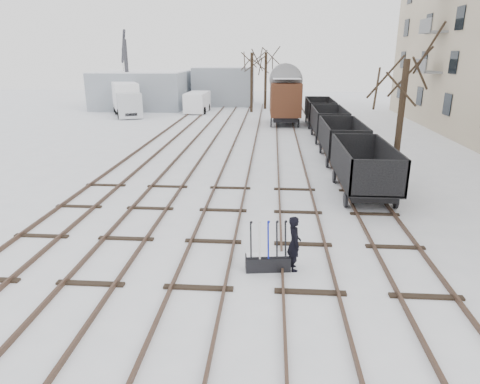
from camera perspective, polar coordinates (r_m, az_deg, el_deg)
The scene contains 17 objects.
ground at distance 14.53m, azimuth -3.60°, elevation -6.69°, with size 120.00×120.00×0.00m, color white.
tracks at distance 27.46m, azimuth 0.23°, elevation 5.46°, with size 13.90×52.00×0.16m.
shed_left at distance 51.42m, azimuth -12.92°, elevation 13.15°, with size 10.00×8.00×4.10m.
shed_right at distance 53.52m, azimuth -2.12°, elevation 13.97°, with size 7.00×6.00×4.50m.
ground_frame at distance 12.67m, azimuth 3.72°, elevation -9.17°, with size 1.34×0.59×1.49m.
worker at distance 12.54m, azimuth 7.23°, elevation -6.80°, with size 0.61×0.40×1.66m, color black.
freight_wagon_a at distance 19.81m, azimuth 16.11°, elevation 2.10°, with size 2.21×5.52×2.25m.
freight_wagon_b at distance 25.93m, azimuth 13.38°, elevation 5.99°, with size 2.21×5.52×2.25m.
freight_wagon_c at distance 32.16m, azimuth 11.69°, elevation 8.38°, with size 2.21×5.52×2.25m.
freight_wagon_d at distance 38.44m, azimuth 10.53°, elevation 9.99°, with size 2.21×5.52×2.25m.
box_van_wagon at distance 38.58m, azimuth 6.02°, elevation 12.46°, with size 2.94×5.38×4.05m.
lorry at distance 45.54m, azimuth -14.94°, elevation 11.91°, with size 4.10×7.35×3.20m.
panel_van at distance 46.63m, azimuth -5.71°, elevation 11.86°, with size 2.21×4.81×2.09m.
crane at distance 49.07m, azimuth -14.60°, elevation 13.00°, with size 2.21×4.98×8.38m.
tree_near at distance 21.68m, azimuth 20.53°, elevation 8.55°, with size 0.30×0.30×5.82m, color black.
tree_far_left at distance 46.52m, azimuth 1.56°, elevation 14.35°, with size 0.30×0.30×6.10m, color black.
tree_far_right at distance 49.29m, azimuth 3.42°, elevation 14.54°, with size 0.30×0.30×6.11m, color black.
Camera 1 is at (1.88, -13.06, 6.08)m, focal length 32.00 mm.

